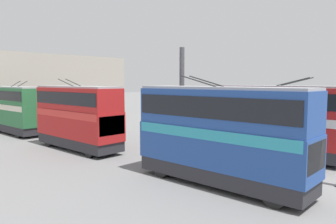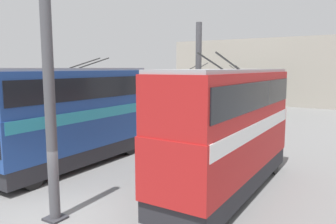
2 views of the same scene
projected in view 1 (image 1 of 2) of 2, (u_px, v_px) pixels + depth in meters
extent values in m
cube|color=#A8A093|center=(19.00, 87.00, 43.77)|extent=(0.50, 36.00, 9.51)
cylinder|color=#4C4C51|center=(182.00, 102.00, 24.66)|extent=(0.37, 0.37, 8.11)
cube|color=#333338|center=(182.00, 154.00, 25.04)|extent=(0.67, 0.67, 0.08)
cylinder|color=black|center=(240.00, 142.00, 27.53)|extent=(1.07, 0.30, 1.07)
cylinder|color=black|center=(227.00, 145.00, 25.99)|extent=(1.07, 0.30, 1.07)
cylinder|color=black|center=(328.00, 154.00, 22.88)|extent=(1.07, 0.30, 1.07)
cylinder|color=black|center=(318.00, 159.00, 21.34)|extent=(1.07, 0.30, 1.07)
cube|color=#28282D|center=(276.00, 147.00, 24.35)|extent=(9.72, 2.45, 0.79)
cube|color=red|center=(276.00, 128.00, 24.22)|extent=(9.91, 2.50, 2.11)
cube|color=white|center=(277.00, 118.00, 24.14)|extent=(9.62, 2.54, 0.55)
cube|color=red|center=(277.00, 101.00, 24.03)|extent=(9.81, 2.43, 1.95)
cube|color=black|center=(277.00, 100.00, 24.02)|extent=(9.52, 2.51, 1.07)
cube|color=#9E9EA3|center=(277.00, 87.00, 23.93)|extent=(9.72, 2.25, 0.14)
cube|color=black|center=(220.00, 120.00, 27.49)|extent=(0.12, 2.30, 1.35)
cylinder|color=#282828|center=(296.00, 82.00, 23.31)|extent=(2.35, 0.07, 0.65)
cylinder|color=#282828|center=(293.00, 82.00, 22.80)|extent=(2.35, 0.07, 0.65)
cylinder|color=black|center=(293.00, 185.00, 16.01)|extent=(1.07, 0.30, 1.07)
cylinder|color=black|center=(274.00, 196.00, 14.47)|extent=(1.07, 0.30, 1.07)
cylinder|color=black|center=(184.00, 162.00, 20.67)|extent=(1.07, 0.30, 1.07)
cylinder|color=black|center=(161.00, 168.00, 19.13)|extent=(1.07, 0.30, 1.07)
cube|color=#28282D|center=(220.00, 173.00, 17.62)|extent=(9.72, 2.45, 0.79)
cube|color=#234793|center=(220.00, 146.00, 17.49)|extent=(9.92, 2.50, 2.11)
cube|color=teal|center=(220.00, 132.00, 17.41)|extent=(9.62, 2.54, 0.55)
cube|color=#234793|center=(221.00, 108.00, 17.29)|extent=(9.82, 2.43, 2.00)
cube|color=black|center=(221.00, 106.00, 17.28)|extent=(9.52, 2.51, 1.10)
cube|color=#9E9EA3|center=(221.00, 88.00, 17.19)|extent=(9.72, 2.25, 0.14)
cube|color=black|center=(316.00, 157.00, 14.17)|extent=(0.12, 2.30, 1.35)
cylinder|color=#282828|center=(206.00, 81.00, 18.25)|extent=(2.35, 0.07, 0.65)
cylinder|color=#282828|center=(198.00, 81.00, 17.73)|extent=(2.35, 0.07, 0.65)
cylinder|color=black|center=(112.00, 146.00, 25.60)|extent=(1.04, 0.30, 1.04)
cylinder|color=black|center=(89.00, 151.00, 24.06)|extent=(1.04, 0.30, 1.04)
cylinder|color=black|center=(70.00, 137.00, 29.73)|extent=(1.04, 0.30, 1.04)
cylinder|color=black|center=(49.00, 140.00, 28.19)|extent=(1.04, 0.30, 1.04)
cube|color=#28282D|center=(78.00, 141.00, 26.95)|extent=(8.94, 2.45, 0.78)
cube|color=red|center=(78.00, 123.00, 26.81)|extent=(9.13, 2.50, 2.21)
cube|color=red|center=(78.00, 113.00, 26.73)|extent=(8.85, 2.54, 0.55)
cube|color=red|center=(77.00, 99.00, 26.62)|extent=(9.04, 2.43, 1.79)
cube|color=black|center=(77.00, 98.00, 26.61)|extent=(8.76, 2.51, 0.98)
cube|color=#9E9EA3|center=(77.00, 87.00, 26.53)|extent=(8.94, 2.25, 0.14)
cube|color=black|center=(112.00, 126.00, 23.75)|extent=(0.12, 2.30, 1.41)
cylinder|color=#282828|center=(73.00, 82.00, 27.52)|extent=(2.35, 0.07, 0.65)
cylinder|color=#282828|center=(65.00, 82.00, 27.00)|extent=(2.35, 0.07, 0.65)
cylinder|color=black|center=(14.00, 125.00, 37.99)|extent=(1.01, 0.30, 1.01)
cylinder|color=black|center=(39.00, 131.00, 33.85)|extent=(1.01, 0.30, 1.01)
cylinder|color=black|center=(18.00, 133.00, 32.31)|extent=(1.01, 0.30, 1.01)
cube|color=#28282D|center=(16.00, 127.00, 35.06)|extent=(8.96, 2.45, 0.78)
cube|color=#286B3D|center=(16.00, 114.00, 34.93)|extent=(9.15, 2.50, 2.13)
cube|color=silver|center=(15.00, 106.00, 34.85)|extent=(8.87, 2.54, 0.55)
cube|color=#286B3D|center=(15.00, 96.00, 34.74)|extent=(9.06, 2.43, 1.71)
cube|color=black|center=(15.00, 95.00, 34.74)|extent=(8.78, 2.51, 0.94)
cube|color=#9E9EA3|center=(15.00, 87.00, 34.66)|extent=(8.96, 2.25, 0.14)
cylinder|color=#282828|center=(22.00, 84.00, 34.11)|extent=(2.35, 0.07, 0.65)
cylinder|color=#282828|center=(16.00, 84.00, 33.60)|extent=(2.35, 0.07, 0.65)
cube|color=#473D33|center=(235.00, 153.00, 23.80)|extent=(0.35, 0.36, 0.84)
cube|color=#3D5684|center=(236.00, 142.00, 23.73)|extent=(0.45, 0.48, 0.73)
sphere|color=beige|center=(236.00, 135.00, 23.68)|extent=(0.24, 0.24, 0.24)
cube|color=#2D2D33|center=(234.00, 162.00, 21.29)|extent=(0.22, 0.31, 0.74)
cube|color=#4C7051|center=(234.00, 151.00, 21.22)|extent=(0.27, 0.44, 0.65)
sphere|color=tan|center=(234.00, 145.00, 21.18)|extent=(0.21, 0.21, 0.21)
cylinder|color=#235638|center=(258.00, 155.00, 23.17)|extent=(0.56, 0.56, 0.84)
cylinder|color=#235638|center=(258.00, 155.00, 23.17)|extent=(0.58, 0.58, 0.04)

